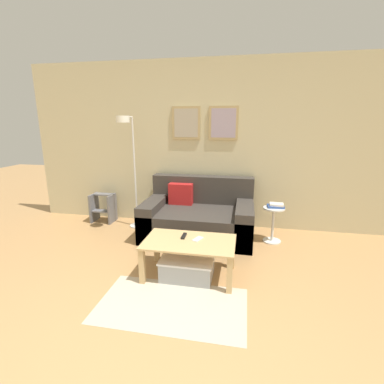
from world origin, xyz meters
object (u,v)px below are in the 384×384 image
Objects in this scene: floor_lamp at (129,157)px; side_table at (273,221)px; coffee_table at (189,247)px; book_stack at (276,205)px; storage_bin at (187,267)px; cell_phone at (198,239)px; couch at (199,217)px; step_stool at (103,207)px; remote_control at (184,236)px.

side_table is at bearing -0.53° from floor_lamp.
coffee_table is 1.46m from side_table.
side_table is 2.16× the size of book_stack.
storage_bin is (-0.01, -0.04, -0.22)m from coffee_table.
side_table is at bearing 71.14° from cell_phone.
cell_phone is (0.09, 0.10, 0.29)m from storage_bin.
cell_phone is at bearing -131.00° from book_stack.
book_stack reaches higher than coffee_table.
couch is 2.75× the size of storage_bin.
cell_phone is at bearing 47.25° from storage_bin.
floor_lamp is at bearing -23.56° from step_stool.
couch is at bearing 90.71° from remote_control.
cell_phone is at bearing -130.74° from side_table.
storage_bin is at bearing -86.21° from couch.
book_stack is at bearing -1.44° from couch.
remote_control is at bearing 116.02° from storage_bin.
coffee_table is 1.96× the size of side_table.
coffee_table is at bearing -131.63° from side_table.
step_stool is at bearing 141.74° from coffee_table.
remote_control is at bearing -44.26° from floor_lamp.
book_stack reaches higher than side_table.
couch is at bearing 94.59° from coffee_table.
book_stack is at bearing 37.52° from side_table.
book_stack is at bearing 43.42° from remote_control.
book_stack is (0.99, 1.11, 0.19)m from coffee_table.
remote_control is at bearing 129.86° from coffee_table.
floor_lamp is 7.46× the size of book_stack.
floor_lamp is 3.45× the size of side_table.
side_table is at bearing 49.07° from storage_bin.
floor_lamp is at bearing 135.89° from remote_control.
side_table is (0.97, 1.09, -0.04)m from coffee_table.
floor_lamp reaches higher than step_stool.
side_table reaches higher than cell_phone.
couch is 6.76× the size of book_stack.
floor_lamp is 1.14m from step_stool.
side_table is (1.06, -0.05, 0.02)m from couch.
book_stack is at bearing 48.84° from storage_bin.
remote_control is 0.32× the size of step_stool.
coffee_table is 6.51× the size of remote_control.
couch is 1.69m from step_stool.
step_stool is (-2.75, 0.28, -0.27)m from book_stack.
couch is 1.14m from coffee_table.
book_stack is 1.54× the size of remote_control.
step_stool reaches higher than coffee_table.
couch is 1.05m from remote_control.
coffee_table reaches higher than storage_bin.
side_table is 1.36m from cell_phone.
storage_bin is 1.58m from book_stack.
coffee_table is at bearing -131.85° from book_stack.
floor_lamp is at bearing 135.26° from coffee_table.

